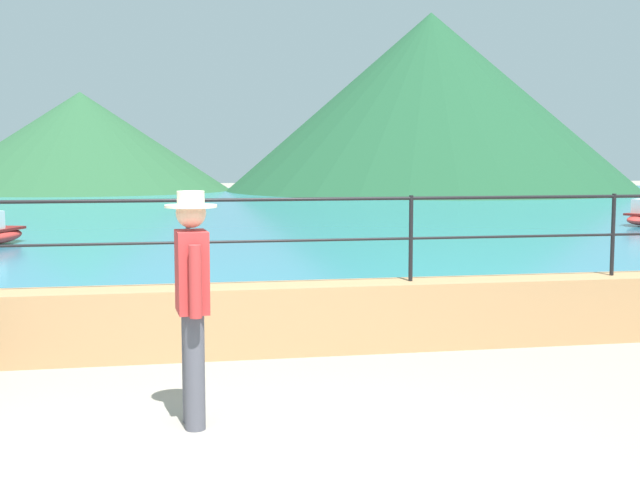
% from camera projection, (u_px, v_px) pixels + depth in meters
% --- Properties ---
extents(ground_plane, '(120.00, 120.00, 0.00)m').
position_uv_depth(ground_plane, '(205.00, 476.00, 5.17)').
color(ground_plane, gray).
extents(promenade_wall, '(20.00, 0.56, 0.70)m').
position_uv_depth(promenade_wall, '(189.00, 322.00, 8.26)').
color(promenade_wall, tan).
rests_on(promenade_wall, ground).
extents(railing, '(18.44, 0.04, 0.90)m').
position_uv_depth(railing, '(188.00, 224.00, 8.16)').
color(railing, black).
rests_on(railing, promenade_wall).
extents(lake_water, '(64.00, 44.32, 0.06)m').
position_uv_depth(lake_water, '(172.00, 211.00, 30.44)').
color(lake_water, teal).
rests_on(lake_water, ground).
extents(hill_main, '(24.26, 24.26, 10.44)m').
position_uv_depth(hill_main, '(430.00, 103.00, 48.63)').
color(hill_main, '#1E4C2D').
rests_on(hill_main, ground).
extents(hill_secondary, '(17.58, 17.58, 5.82)m').
position_uv_depth(hill_secondary, '(81.00, 142.00, 48.42)').
color(hill_secondary, '#285633').
rests_on(hill_secondary, ground).
extents(person_walking, '(0.38, 0.57, 1.75)m').
position_uv_depth(person_walking, '(192.00, 296.00, 6.05)').
color(person_walking, '#4C4C56').
rests_on(person_walking, ground).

